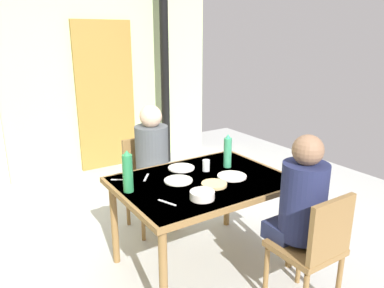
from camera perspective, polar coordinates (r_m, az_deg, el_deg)
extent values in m
plane|color=#B7B9B7|center=(3.23, -5.08, -17.62)|extent=(6.58, 6.58, 0.00)
cube|color=#B9D092|center=(5.09, -19.18, 9.67)|extent=(4.25, 0.10, 2.56)
cube|color=olive|center=(5.20, -13.22, 7.18)|extent=(0.80, 0.05, 2.00)
cylinder|color=black|center=(5.23, -4.22, 10.70)|extent=(0.12, 0.12, 2.56)
cube|color=olive|center=(2.85, 1.65, -5.94)|extent=(1.29, 0.96, 0.04)
cube|color=#F0B26E|center=(2.84, 1.65, -5.59)|extent=(1.24, 0.92, 0.00)
cylinder|color=olive|center=(2.46, -4.45, -19.97)|extent=(0.06, 0.06, 0.70)
cylinder|color=olive|center=(3.08, 15.20, -12.36)|extent=(0.06, 0.06, 0.70)
cylinder|color=olive|center=(3.10, -11.92, -11.95)|extent=(0.06, 0.06, 0.70)
cylinder|color=olive|center=(3.61, 5.48, -7.34)|extent=(0.06, 0.06, 0.70)
cube|color=olive|center=(2.66, 17.07, -15.08)|extent=(0.40, 0.40, 0.04)
cube|color=olive|center=(2.47, 20.73, -12.52)|extent=(0.38, 0.04, 0.42)
cylinder|color=olive|center=(2.78, 11.40, -19.15)|extent=(0.04, 0.04, 0.41)
cylinder|color=olive|center=(2.99, 16.30, -16.69)|extent=(0.04, 0.04, 0.41)
cylinder|color=olive|center=(2.83, 21.76, -19.43)|extent=(0.04, 0.04, 0.41)
cube|color=olive|center=(3.53, -6.43, -6.27)|extent=(0.40, 0.40, 0.04)
cube|color=olive|center=(3.60, -7.83, -2.23)|extent=(0.38, 0.04, 0.42)
cylinder|color=olive|center=(3.57, -2.57, -10.24)|extent=(0.04, 0.04, 0.41)
cylinder|color=olive|center=(3.43, -7.58, -11.56)|extent=(0.04, 0.04, 0.41)
cylinder|color=olive|center=(3.84, -5.17, -8.28)|extent=(0.04, 0.04, 0.41)
cylinder|color=olive|center=(3.71, -9.88, -9.40)|extent=(0.04, 0.04, 0.41)
cube|color=#21284A|center=(2.72, 14.57, -12.67)|extent=(0.30, 0.22, 0.12)
cylinder|color=#1E2347|center=(2.54, 16.82, -8.47)|extent=(0.30, 0.30, 0.52)
sphere|color=#846047|center=(2.42, 17.51, -0.92)|extent=(0.20, 0.20, 0.20)
cube|color=#4E4C50|center=(3.37, -5.23, -6.23)|extent=(0.30, 0.22, 0.12)
cylinder|color=#4C5156|center=(3.37, -6.22, -1.54)|extent=(0.30, 0.30, 0.52)
sphere|color=beige|center=(3.28, -6.41, 4.28)|extent=(0.20, 0.20, 0.20)
cylinder|color=#277D48|center=(2.63, -9.92, -4.51)|extent=(0.07, 0.07, 0.27)
cone|color=#2D854C|center=(2.58, -10.09, -1.31)|extent=(0.05, 0.05, 0.04)
cylinder|color=#379364|center=(3.08, 5.53, -1.36)|extent=(0.07, 0.07, 0.25)
cone|color=#2C9C68|center=(3.04, 5.60, 1.20)|extent=(0.05, 0.05, 0.04)
cylinder|color=silver|center=(2.52, 1.59, -7.90)|extent=(0.17, 0.17, 0.05)
cylinder|color=white|center=(2.81, -2.13, -5.66)|extent=(0.22, 0.22, 0.01)
cylinder|color=white|center=(3.07, -1.66, -3.72)|extent=(0.22, 0.22, 0.01)
cylinder|color=white|center=(2.91, 6.20, -4.98)|extent=(0.23, 0.23, 0.01)
cylinder|color=silver|center=(3.01, 2.19, -3.34)|extent=(0.06, 0.06, 0.09)
cylinder|color=#DBB77A|center=(2.74, 3.44, -6.26)|extent=(0.19, 0.19, 0.02)
cube|color=silver|center=(2.89, -11.00, -5.46)|extent=(0.13, 0.10, 0.00)
cube|color=silver|center=(2.90, -7.11, -5.15)|extent=(0.10, 0.13, 0.00)
cube|color=silver|center=(2.48, -3.89, -9.04)|extent=(0.07, 0.15, 0.00)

